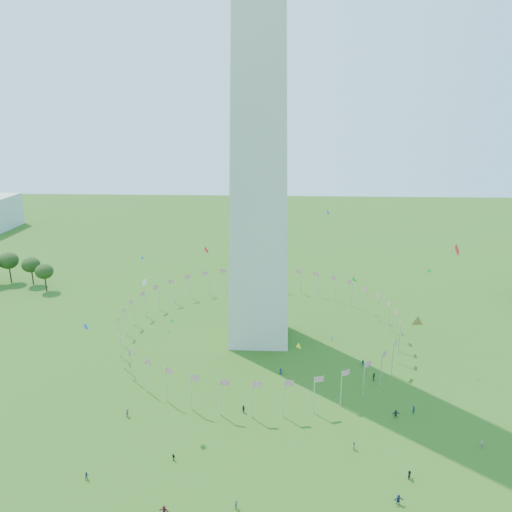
# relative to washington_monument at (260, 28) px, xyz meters

# --- Properties ---
(ground) EXTENTS (600.00, 600.00, 0.00)m
(ground) POSITION_rel_washington_monument_xyz_m (0.00, -50.00, -84.50)
(ground) COLOR #244D12
(ground) RESTS_ON ground
(washington_monument) EXTENTS (16.80, 16.80, 169.00)m
(washington_monument) POSITION_rel_washington_monument_xyz_m (0.00, 0.00, 0.00)
(washington_monument) COLOR beige
(washington_monument) RESTS_ON ground
(flag_ring) EXTENTS (80.24, 80.24, 9.00)m
(flag_ring) POSITION_rel_washington_monument_xyz_m (-0.00, 0.00, -80.00)
(flag_ring) COLOR silver
(flag_ring) RESTS_ON ground
(crowd) EXTENTS (76.66, 70.48, 2.00)m
(crowd) POSITION_rel_washington_monument_xyz_m (10.84, -51.75, -83.60)
(crowd) COLOR black
(crowd) RESTS_ON ground
(kites_aloft) EXTENTS (111.48, 74.70, 41.67)m
(kites_aloft) POSITION_rel_washington_monument_xyz_m (13.26, -24.53, -64.25)
(kites_aloft) COLOR green
(kites_aloft) RESTS_ON ground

